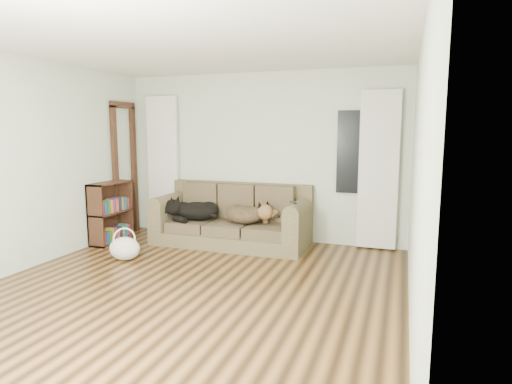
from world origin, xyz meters
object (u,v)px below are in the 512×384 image
(sofa, at_px, (231,215))
(bookshelf, at_px, (111,210))
(tote_bag, at_px, (125,248))
(dog_black_lab, at_px, (195,211))
(dog_shepherd, at_px, (246,214))

(sofa, relative_size, bookshelf, 2.48)
(tote_bag, bearing_deg, dog_black_lab, 68.01)
(tote_bag, relative_size, bookshelf, 0.46)
(dog_black_lab, relative_size, tote_bag, 1.58)
(sofa, distance_m, dog_shepherd, 0.26)
(dog_shepherd, bearing_deg, dog_black_lab, 27.83)
(sofa, xyz_separation_m, bookshelf, (-1.80, -0.47, 0.05))
(tote_bag, bearing_deg, bookshelf, 136.57)
(bookshelf, bearing_deg, sofa, 7.85)
(sofa, distance_m, tote_bag, 1.61)
(tote_bag, height_order, bookshelf, bookshelf)
(tote_bag, bearing_deg, dog_shepherd, 42.33)
(dog_black_lab, height_order, bookshelf, bookshelf)
(dog_black_lab, relative_size, dog_shepherd, 1.04)
(sofa, relative_size, dog_black_lab, 3.44)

